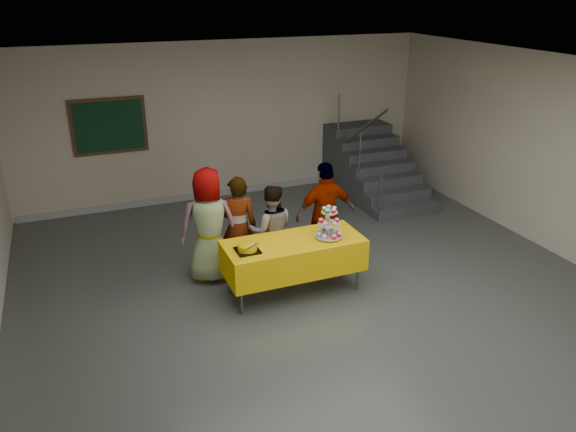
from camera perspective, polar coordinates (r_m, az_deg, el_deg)
name	(u,v)px	position (r m, az deg, el deg)	size (l,w,h in m)	color
room_shell	(349,160)	(6.33, 6.26, 5.73)	(10.00, 10.04, 3.02)	#4C514C
bake_table	(294,255)	(7.59, 0.57, -3.98)	(1.88, 0.78, 0.77)	#595960
cupcake_stand	(329,225)	(7.54, 4.19, -0.95)	(0.38, 0.38, 0.44)	silver
bear_cake	(247,247)	(7.21, -4.14, -3.16)	(0.32, 0.36, 0.12)	black
schoolchild_a	(209,225)	(7.89, -8.01, -0.96)	(0.81, 0.53, 1.66)	slate
schoolchild_b	(238,227)	(7.99, -5.11, -1.10)	(0.55, 0.36, 1.50)	slate
schoolchild_c	(271,231)	(8.00, -1.72, -1.52)	(0.67, 0.52, 1.37)	slate
schoolchild_d	(326,214)	(8.31, 3.84, 0.21)	(0.93, 0.39, 1.59)	slate
staircase	(369,168)	(11.50, 8.28, 4.85)	(1.30, 2.40, 2.04)	#424447
noticeboard	(109,126)	(10.56, -17.71, 8.69)	(1.30, 0.05, 1.00)	#472B16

